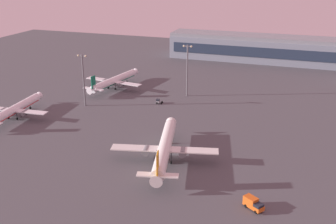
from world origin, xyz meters
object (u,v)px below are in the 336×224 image
at_px(airplane_near_gate, 114,81).
at_px(pushback_tug, 158,101).
at_px(apron_light_west, 187,67).
at_px(airplane_far_stand, 165,148).
at_px(airplane_mid_apron, 14,110).
at_px(apron_light_east, 83,77).
at_px(catering_truck, 253,203).

xyz_separation_m(airplane_near_gate, pushback_tug, (29.35, -14.49, -2.87)).
bearing_deg(pushback_tug, apron_light_west, -37.29).
relative_size(airplane_near_gate, apron_light_west, 1.65).
height_order(airplane_far_stand, airplane_mid_apron, airplane_far_stand).
bearing_deg(apron_light_west, pushback_tug, -121.34).
relative_size(apron_light_east, apron_light_west, 0.95).
bearing_deg(airplane_far_stand, airplane_near_gate, 113.93).
xyz_separation_m(airplane_far_stand, catering_truck, (31.30, -18.67, -2.76)).
bearing_deg(apron_light_west, airplane_mid_apron, -138.53).
bearing_deg(airplane_far_stand, airplane_mid_apron, 153.94).
xyz_separation_m(airplane_mid_apron, pushback_tug, (49.36, 36.71, -2.61)).
relative_size(catering_truck, apron_light_west, 0.24).
bearing_deg(airplane_far_stand, catering_truck, -44.25).
relative_size(airplane_mid_apron, pushback_tug, 11.70).
height_order(catering_truck, pushback_tug, catering_truck).
xyz_separation_m(pushback_tug, apron_light_east, (-29.64, -13.78, 12.40)).
xyz_separation_m(catering_truck, apron_light_east, (-82.89, 57.57, 11.89)).
height_order(airplane_near_gate, apron_light_west, apron_light_west).
bearing_deg(catering_truck, apron_light_east, -90.29).
xyz_separation_m(airplane_mid_apron, apron_light_east, (19.72, 22.93, 9.79)).
bearing_deg(airplane_mid_apron, pushback_tug, 32.26).
bearing_deg(airplane_far_stand, apron_light_west, 87.30).
xyz_separation_m(airplane_far_stand, airplane_near_gate, (-51.30, 67.17, -0.40)).
xyz_separation_m(pushback_tug, apron_light_west, (9.13, 14.99, 13.06)).
distance_m(airplane_far_stand, catering_truck, 36.54).
bearing_deg(apron_light_west, airplane_near_gate, -179.26).
relative_size(airplane_mid_apron, apron_light_west, 1.54).
height_order(airplane_far_stand, apron_light_east, apron_light_east).
bearing_deg(apron_light_east, apron_light_west, 36.58).
bearing_deg(airplane_mid_apron, catering_truck, -23.03).
distance_m(catering_truck, apron_light_east, 101.62).
bearing_deg(apron_light_west, catering_truck, -62.93).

